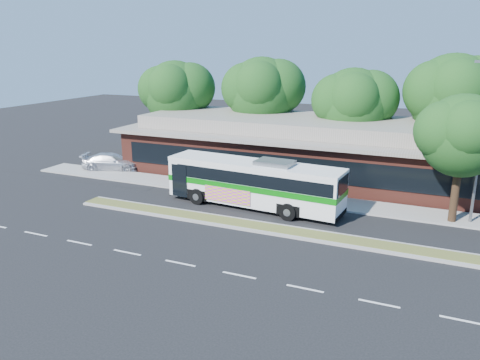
{
  "coord_description": "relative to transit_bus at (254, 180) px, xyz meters",
  "views": [
    {
      "loc": [
        7.46,
        -22.19,
        9.7
      ],
      "look_at": [
        -3.31,
        2.73,
        2.0
      ],
      "focal_mm": 35.0,
      "sensor_mm": 36.0,
      "label": 1
    }
  ],
  "objects": [
    {
      "name": "sidewalk",
      "position": [
        2.78,
        2.61,
        -1.71
      ],
      "size": [
        44.0,
        2.6,
        0.12
      ],
      "primitive_type": "cube",
      "color": "gray",
      "rests_on": "ground"
    },
    {
      "name": "sidewalk_tree",
      "position": [
        11.75,
        2.06,
        3.4
      ],
      "size": [
        5.1,
        4.58,
        7.36
      ],
      "color": "black",
      "rests_on": "ground"
    },
    {
      "name": "tree_bg_d",
      "position": [
        11.23,
        12.36,
        4.65
      ],
      "size": [
        6.91,
        6.2,
        9.37
      ],
      "color": "black",
      "rests_on": "ground"
    },
    {
      "name": "sedan",
      "position": [
        -14.16,
        4.01,
        -1.07
      ],
      "size": [
        5.13,
        3.35,
        1.38
      ],
      "primitive_type": "imported",
      "rotation": [
        0.0,
        0.0,
        1.89
      ],
      "color": "silver",
      "rests_on": "ground"
    },
    {
      "name": "plaza_building",
      "position": [
        2.78,
        9.2,
        0.36
      ],
      "size": [
        33.2,
        11.2,
        4.45
      ],
      "color": "maroon",
      "rests_on": "ground"
    },
    {
      "name": "ground",
      "position": [
        2.78,
        -3.79,
        -1.77
      ],
      "size": [
        120.0,
        120.0,
        0.0
      ],
      "primitive_type": "plane",
      "color": "black",
      "rests_on": "ground"
    },
    {
      "name": "median_strip",
      "position": [
        2.78,
        -3.19,
        -1.69
      ],
      "size": [
        26.0,
        1.1,
        0.15
      ],
      "primitive_type": "cube",
      "color": "#525A26",
      "rests_on": "ground"
    },
    {
      "name": "transit_bus",
      "position": [
        0.0,
        0.0,
        0.0
      ],
      "size": [
        11.44,
        3.34,
        3.17
      ],
      "rotation": [
        0.0,
        0.0,
        -0.08
      ],
      "color": "white",
      "rests_on": "ground"
    },
    {
      "name": "tree_bg_b",
      "position": [
        -3.78,
        12.35,
        4.38
      ],
      "size": [
        6.69,
        6.0,
        9.0
      ],
      "color": "black",
      "rests_on": "ground"
    },
    {
      "name": "tree_bg_a",
      "position": [
        -11.8,
        11.35,
        4.1
      ],
      "size": [
        6.47,
        5.8,
        8.63
      ],
      "color": "black",
      "rests_on": "ground"
    },
    {
      "name": "parking_lot",
      "position": [
        -15.22,
        6.21,
        -1.76
      ],
      "size": [
        14.0,
        12.0,
        0.01
      ],
      "primitive_type": "cube",
      "color": "black",
      "rests_on": "ground"
    },
    {
      "name": "tree_bg_c",
      "position": [
        4.19,
        11.34,
        3.83
      ],
      "size": [
        6.24,
        5.6,
        8.26
      ],
      "color": "black",
      "rests_on": "ground"
    }
  ]
}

